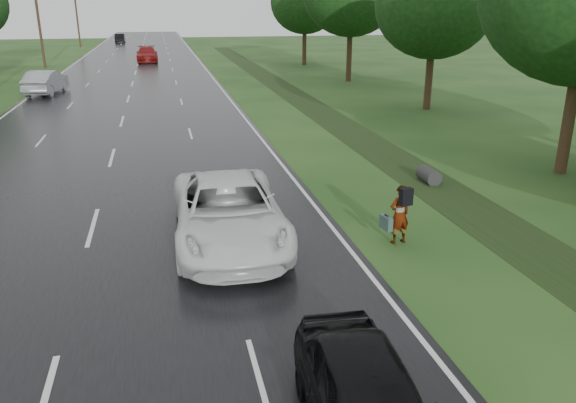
{
  "coord_description": "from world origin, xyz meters",
  "views": [
    {
      "loc": [
        2.21,
        -7.94,
        6.11
      ],
      "look_at": [
        5.22,
        5.42,
        1.3
      ],
      "focal_mm": 35.0,
      "sensor_mm": 36.0,
      "label": 1
    }
  ],
  "objects_px": {
    "pedestrian": "(399,214)",
    "silver_sedan": "(46,82)",
    "dark_sedan": "(368,402)",
    "white_pickup": "(229,212)"
  },
  "relations": [
    {
      "from": "pedestrian",
      "to": "dark_sedan",
      "type": "xyz_separation_m",
      "value": [
        -3.4,
        -6.81,
        -0.1
      ]
    },
    {
      "from": "pedestrian",
      "to": "silver_sedan",
      "type": "height_order",
      "value": "silver_sedan"
    },
    {
      "from": "white_pickup",
      "to": "dark_sedan",
      "type": "xyz_separation_m",
      "value": [
        1.03,
        -7.83,
        -0.15
      ]
    },
    {
      "from": "white_pickup",
      "to": "silver_sedan",
      "type": "relative_size",
      "value": 1.21
    },
    {
      "from": "dark_sedan",
      "to": "silver_sedan",
      "type": "height_order",
      "value": "silver_sedan"
    },
    {
      "from": "dark_sedan",
      "to": "pedestrian",
      "type": "bearing_deg",
      "value": 66.55
    },
    {
      "from": "white_pickup",
      "to": "silver_sedan",
      "type": "bearing_deg",
      "value": 109.42
    },
    {
      "from": "pedestrian",
      "to": "dark_sedan",
      "type": "distance_m",
      "value": 7.61
    },
    {
      "from": "pedestrian",
      "to": "white_pickup",
      "type": "bearing_deg",
      "value": -22.9
    },
    {
      "from": "silver_sedan",
      "to": "white_pickup",
      "type": "bearing_deg",
      "value": 116.59
    }
  ]
}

